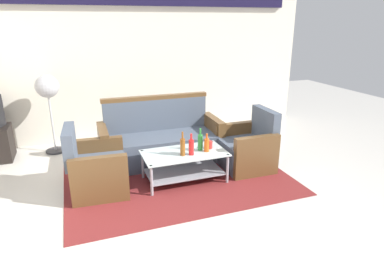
{
  "coord_description": "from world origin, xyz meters",
  "views": [
    {
      "loc": [
        -1.14,
        -3.0,
        2.06
      ],
      "look_at": [
        0.27,
        0.88,
        0.65
      ],
      "focal_mm": 31.26,
      "sensor_mm": 36.0,
      "label": 1
    }
  ],
  "objects_px": {
    "couch": "(161,141)",
    "cup": "(209,145)",
    "pedestal_fan": "(48,91)",
    "bottle_orange": "(207,145)",
    "coffee_table": "(184,162)",
    "armchair_left": "(96,170)",
    "bottle_brown": "(183,146)",
    "bottle_green": "(200,142)",
    "armchair_right": "(247,149)",
    "bottle_red": "(191,147)"
  },
  "relations": [
    {
      "from": "couch",
      "to": "cup",
      "type": "distance_m",
      "value": 0.9
    },
    {
      "from": "pedestal_fan",
      "to": "bottle_orange",
      "type": "bearing_deg",
      "value": -42.64
    },
    {
      "from": "coffee_table",
      "to": "pedestal_fan",
      "type": "xyz_separation_m",
      "value": [
        -1.66,
        1.73,
        0.74
      ]
    },
    {
      "from": "armchair_left",
      "to": "bottle_brown",
      "type": "height_order",
      "value": "armchair_left"
    },
    {
      "from": "armchair_left",
      "to": "bottle_green",
      "type": "relative_size",
      "value": 2.79
    },
    {
      "from": "bottle_green",
      "to": "pedestal_fan",
      "type": "height_order",
      "value": "pedestal_fan"
    },
    {
      "from": "bottle_brown",
      "to": "armchair_right",
      "type": "bearing_deg",
      "value": 10.5
    },
    {
      "from": "armchair_left",
      "to": "bottle_orange",
      "type": "height_order",
      "value": "armchair_left"
    },
    {
      "from": "couch",
      "to": "armchair_left",
      "type": "xyz_separation_m",
      "value": [
        -1.01,
        -0.66,
        -0.03
      ]
    },
    {
      "from": "armchair_right",
      "to": "coffee_table",
      "type": "bearing_deg",
      "value": 96.9
    },
    {
      "from": "bottle_red",
      "to": "pedestal_fan",
      "type": "relative_size",
      "value": 0.23
    },
    {
      "from": "armchair_left",
      "to": "bottle_red",
      "type": "height_order",
      "value": "armchair_left"
    },
    {
      "from": "bottle_green",
      "to": "bottle_brown",
      "type": "relative_size",
      "value": 0.95
    },
    {
      "from": "armchair_left",
      "to": "cup",
      "type": "distance_m",
      "value": 1.51
    },
    {
      "from": "coffee_table",
      "to": "bottle_red",
      "type": "bearing_deg",
      "value": -58.56
    },
    {
      "from": "coffee_table",
      "to": "bottle_brown",
      "type": "xyz_separation_m",
      "value": [
        -0.05,
        -0.08,
        0.26
      ]
    },
    {
      "from": "bottle_green",
      "to": "bottle_orange",
      "type": "relative_size",
      "value": 1.23
    },
    {
      "from": "coffee_table",
      "to": "pedestal_fan",
      "type": "bearing_deg",
      "value": 133.7
    },
    {
      "from": "cup",
      "to": "pedestal_fan",
      "type": "distance_m",
      "value": 2.7
    },
    {
      "from": "coffee_table",
      "to": "couch",
      "type": "bearing_deg",
      "value": 98.69
    },
    {
      "from": "coffee_table",
      "to": "bottle_green",
      "type": "relative_size",
      "value": 3.61
    },
    {
      "from": "armchair_left",
      "to": "bottle_red",
      "type": "xyz_separation_m",
      "value": [
        1.19,
        -0.21,
        0.23
      ]
    },
    {
      "from": "cup",
      "to": "couch",
      "type": "bearing_deg",
      "value": 123.43
    },
    {
      "from": "armchair_left",
      "to": "armchair_right",
      "type": "distance_m",
      "value": 2.13
    },
    {
      "from": "couch",
      "to": "pedestal_fan",
      "type": "bearing_deg",
      "value": -30.76
    },
    {
      "from": "couch",
      "to": "armchair_right",
      "type": "relative_size",
      "value": 2.13
    },
    {
      "from": "bottle_brown",
      "to": "cup",
      "type": "relative_size",
      "value": 3.2
    },
    {
      "from": "armchair_left",
      "to": "cup",
      "type": "relative_size",
      "value": 8.5
    },
    {
      "from": "couch",
      "to": "armchair_right",
      "type": "xyz_separation_m",
      "value": [
        1.12,
        -0.66,
        -0.03
      ]
    },
    {
      "from": "coffee_table",
      "to": "bottle_green",
      "type": "bearing_deg",
      "value": 3.48
    },
    {
      "from": "bottle_green",
      "to": "cup",
      "type": "relative_size",
      "value": 3.04
    },
    {
      "from": "bottle_green",
      "to": "pedestal_fan",
      "type": "bearing_deg",
      "value": 137.67
    },
    {
      "from": "bottle_green",
      "to": "cup",
      "type": "xyz_separation_m",
      "value": [
        0.14,
        0.02,
        -0.07
      ]
    },
    {
      "from": "bottle_orange",
      "to": "bottle_brown",
      "type": "distance_m",
      "value": 0.34
    },
    {
      "from": "bottle_red",
      "to": "bottle_orange",
      "type": "bearing_deg",
      "value": 9.79
    },
    {
      "from": "bottle_green",
      "to": "cup",
      "type": "distance_m",
      "value": 0.16
    },
    {
      "from": "bottle_orange",
      "to": "armchair_right",
      "type": "bearing_deg",
      "value": 13.57
    },
    {
      "from": "bottle_green",
      "to": "bottle_orange",
      "type": "height_order",
      "value": "bottle_green"
    },
    {
      "from": "bottle_red",
      "to": "couch",
      "type": "bearing_deg",
      "value": 101.63
    },
    {
      "from": "bottle_brown",
      "to": "coffee_table",
      "type": "bearing_deg",
      "value": 59.76
    },
    {
      "from": "armchair_right",
      "to": "cup",
      "type": "xyz_separation_m",
      "value": [
        -0.63,
        -0.08,
        0.17
      ]
    },
    {
      "from": "armchair_left",
      "to": "armchair_right",
      "type": "xyz_separation_m",
      "value": [
        2.13,
        -0.0,
        0.0
      ]
    },
    {
      "from": "armchair_right",
      "to": "coffee_table",
      "type": "height_order",
      "value": "armchair_right"
    },
    {
      "from": "coffee_table",
      "to": "pedestal_fan",
      "type": "height_order",
      "value": "pedestal_fan"
    },
    {
      "from": "bottle_orange",
      "to": "armchair_left",
      "type": "bearing_deg",
      "value": 173.06
    },
    {
      "from": "bottle_red",
      "to": "coffee_table",
      "type": "bearing_deg",
      "value": 121.44
    },
    {
      "from": "bottle_brown",
      "to": "bottle_green",
      "type": "bearing_deg",
      "value": 19.36
    },
    {
      "from": "couch",
      "to": "pedestal_fan",
      "type": "height_order",
      "value": "pedestal_fan"
    },
    {
      "from": "bottle_red",
      "to": "pedestal_fan",
      "type": "xyz_separation_m",
      "value": [
        -1.72,
        1.83,
        0.49
      ]
    },
    {
      "from": "bottle_orange",
      "to": "bottle_brown",
      "type": "relative_size",
      "value": 0.78
    }
  ]
}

